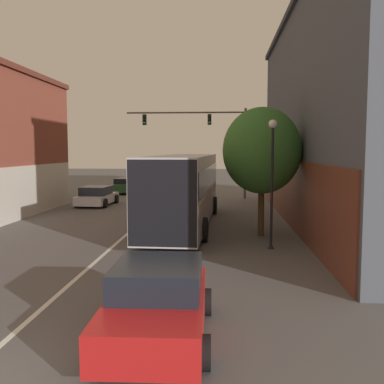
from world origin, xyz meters
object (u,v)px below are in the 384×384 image
Objects in this scene: hatchback_foreground at (157,303)px; street_lamp at (272,174)px; bus at (184,186)px; parked_car_left_mid at (97,196)px; traffic_signal_gantry at (210,133)px; parked_car_left_near at (127,186)px; street_tree_near at (262,151)px.

hatchback_foreground is 8.95m from street_lamp.
bus reaches higher than parked_car_left_mid.
traffic_signal_gantry is at bearing -2.25° from bus.
bus is at bearing 1.38° from hatchback_foreground.
street_lamp is (3.09, 8.13, 2.10)m from hatchback_foreground.
parked_car_left_near reaches higher than parked_car_left_mid.
traffic_signal_gantry reaches higher than parked_car_left_near.
parked_car_left_mid is (-7.06, 20.56, -0.07)m from hatchback_foreground.
bus is at bearing -94.12° from traffic_signal_gantry.
street_lamp is at bearing -141.93° from bus.
traffic_signal_gantry reaches higher than street_tree_near.
traffic_signal_gantry is at bearing 99.21° from street_lamp.
traffic_signal_gantry is at bearing -112.71° from parked_car_left_near.
street_tree_near is (2.92, 10.66, 2.96)m from hatchback_foreground.
bus is 3.08× the size of parked_car_left_mid.
bus is 2.68× the size of street_lamp.
traffic_signal_gantry is at bearing -53.49° from parked_car_left_mid.
hatchback_foreground is (0.62, -13.19, -1.24)m from bus.
street_lamp reaches higher than parked_car_left_mid.
traffic_signal_gantry is (7.32, 4.93, 4.33)m from parked_car_left_mid.
hatchback_foreground is at bearing -105.31° from street_tree_near.
parked_car_left_mid is 16.19m from street_lamp.
bus is 6.33m from street_lamp.
traffic_signal_gantry is at bearing 100.13° from street_tree_near.
street_lamp is (3.70, -5.06, 0.87)m from bus.
parked_car_left_mid is at bearing 17.65° from hatchback_foreground.
hatchback_foreground is at bearing -162.30° from parked_car_left_near.
hatchback_foreground is 21.74m from parked_car_left_mid.
parked_car_left_near is at bearing 23.41° from bus.
hatchback_foreground is 0.97× the size of parked_car_left_near.
traffic_signal_gantry is (0.27, 25.49, 4.26)m from hatchback_foreground.
street_tree_near reaches higher than parked_car_left_near.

